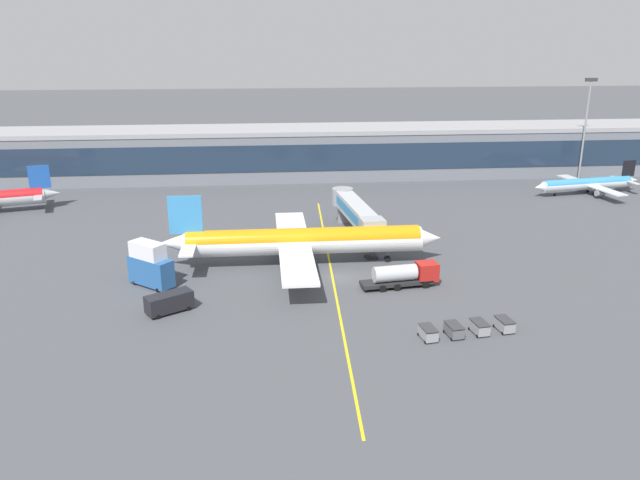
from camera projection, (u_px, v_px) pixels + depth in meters
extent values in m
plane|color=#47494F|center=(338.00, 278.00, 89.28)|extent=(700.00, 700.00, 0.00)
cube|color=yellow|center=(332.00, 273.00, 91.11)|extent=(3.75, 79.94, 0.01)
cube|color=slate|center=(364.00, 153.00, 154.00)|extent=(185.91, 16.44, 11.10)
cube|color=#1E2D42|center=(370.00, 157.00, 145.99)|extent=(180.34, 0.16, 6.22)
cube|color=#99999E|center=(364.00, 129.00, 152.12)|extent=(189.63, 16.77, 1.00)
cylinder|color=white|center=(304.00, 242.00, 93.30)|extent=(35.64, 3.83, 3.75)
cylinder|color=orange|center=(304.00, 240.00, 93.19)|extent=(34.93, 3.67, 3.60)
cone|color=white|center=(429.00, 238.00, 94.98)|extent=(3.76, 3.57, 3.57)
cone|color=white|center=(173.00, 243.00, 91.48)|extent=(4.51, 3.20, 3.19)
cube|color=#388CD1|center=(185.00, 215.00, 90.32)|extent=(4.88, 0.37, 5.63)
cube|color=white|center=(193.00, 234.00, 95.20)|extent=(2.01, 6.01, 0.24)
cube|color=white|center=(188.00, 250.00, 88.09)|extent=(2.01, 6.01, 0.24)
cube|color=white|center=(291.00, 226.00, 102.11)|extent=(4.83, 14.98, 0.40)
cube|color=white|center=(298.00, 266.00, 84.40)|extent=(4.83, 14.98, 0.40)
cylinder|color=#939399|center=(298.00, 239.00, 100.06)|extent=(2.89, 2.07, 2.06)
cylinder|color=#939399|center=(304.00, 268.00, 87.45)|extent=(2.89, 2.07, 2.06)
cylinder|color=black|center=(387.00, 259.00, 95.40)|extent=(1.00, 0.40, 1.00)
cylinder|color=slate|center=(388.00, 253.00, 95.13)|extent=(0.20, 0.20, 1.74)
cylinder|color=black|center=(290.00, 258.00, 95.68)|extent=(1.00, 0.40, 1.00)
cylinder|color=slate|center=(290.00, 253.00, 95.41)|extent=(0.20, 0.20, 1.74)
cylinder|color=black|center=(291.00, 266.00, 92.48)|extent=(1.00, 0.40, 1.00)
cylinder|color=slate|center=(291.00, 260.00, 92.21)|extent=(0.20, 0.20, 1.74)
cube|color=#B2B7BC|center=(356.00, 211.00, 105.13)|extent=(4.99, 20.42, 2.80)
cube|color=#2D84C6|center=(356.00, 211.00, 105.14)|extent=(4.79, 17.21, 1.54)
cube|color=#9EA3A8|center=(372.00, 228.00, 95.70)|extent=(3.90, 3.54, 2.94)
cylinder|color=#4C4C51|center=(372.00, 247.00, 96.68)|extent=(0.70, 0.70, 3.52)
cube|color=#262628|center=(371.00, 257.00, 97.18)|extent=(1.97, 1.97, 0.30)
cylinder|color=gray|center=(343.00, 197.00, 114.56)|extent=(3.90, 3.90, 3.08)
cylinder|color=gray|center=(342.00, 213.00, 115.54)|extent=(1.80, 1.80, 3.52)
cube|color=#232326|center=(396.00, 282.00, 85.59)|extent=(10.24, 3.77, 0.50)
cube|color=#B21E19|center=(427.00, 271.00, 86.13)|extent=(3.10, 2.84, 2.50)
cube|color=black|center=(435.00, 267.00, 86.24)|extent=(0.45, 2.30, 1.12)
cylinder|color=#B7BABF|center=(395.00, 273.00, 85.11)|extent=(6.23, 2.95, 2.20)
cylinder|color=black|center=(419.00, 278.00, 87.58)|extent=(1.04, 0.48, 1.00)
cylinder|color=black|center=(426.00, 285.00, 85.37)|extent=(1.04, 0.48, 1.00)
cylinder|color=black|center=(391.00, 281.00, 86.70)|extent=(1.04, 0.48, 1.00)
cylinder|color=black|center=(397.00, 287.00, 84.50)|extent=(1.04, 0.48, 1.00)
cylinder|color=black|center=(377.00, 282.00, 86.26)|extent=(1.04, 0.48, 1.00)
cylinder|color=black|center=(382.00, 289.00, 84.06)|extent=(1.04, 0.48, 1.00)
cube|color=black|center=(169.00, 302.00, 77.66)|extent=(6.13, 5.04, 2.20)
cube|color=black|center=(158.00, 302.00, 76.69)|extent=(2.82, 2.83, 0.66)
cylinder|color=black|center=(158.00, 317.00, 76.04)|extent=(0.64, 0.53, 0.60)
cylinder|color=black|center=(151.00, 311.00, 77.60)|extent=(0.64, 0.53, 0.60)
cylinder|color=black|center=(188.00, 308.00, 78.40)|extent=(0.64, 0.53, 0.60)
cylinder|color=black|center=(181.00, 303.00, 79.95)|extent=(0.64, 0.53, 0.60)
cube|color=#285B9E|center=(151.00, 271.00, 85.63)|extent=(6.82, 6.27, 3.80)
cube|color=silver|center=(148.00, 250.00, 84.88)|extent=(5.44, 5.09, 2.20)
cylinder|color=black|center=(170.00, 285.00, 85.83)|extent=(0.62, 0.58, 0.60)
cylinder|color=black|center=(158.00, 290.00, 84.06)|extent=(0.62, 0.58, 0.60)
cylinder|color=black|center=(147.00, 278.00, 88.38)|extent=(0.62, 0.58, 0.60)
cylinder|color=black|center=(134.00, 283.00, 86.62)|extent=(0.62, 0.58, 0.60)
cube|color=gray|center=(428.00, 333.00, 70.86)|extent=(1.84, 2.78, 1.10)
cube|color=#333338|center=(428.00, 328.00, 70.64)|extent=(1.88, 2.84, 0.10)
cylinder|color=black|center=(418.00, 334.00, 71.83)|extent=(0.17, 0.37, 0.36)
cylinder|color=black|center=(430.00, 333.00, 72.16)|extent=(0.17, 0.37, 0.36)
cylinder|color=black|center=(425.00, 342.00, 69.90)|extent=(0.17, 0.37, 0.36)
cylinder|color=black|center=(438.00, 341.00, 70.23)|extent=(0.17, 0.37, 0.36)
cube|color=#595B60|center=(454.00, 330.00, 71.56)|extent=(1.84, 2.78, 1.10)
cube|color=#333338|center=(454.00, 325.00, 71.34)|extent=(1.88, 2.84, 0.10)
cylinder|color=black|center=(444.00, 331.00, 72.53)|extent=(0.17, 0.37, 0.36)
cylinder|color=black|center=(456.00, 330.00, 72.86)|extent=(0.17, 0.37, 0.36)
cylinder|color=black|center=(451.00, 339.00, 70.61)|extent=(0.17, 0.37, 0.36)
cylinder|color=black|center=(464.00, 338.00, 70.93)|extent=(0.17, 0.37, 0.36)
cube|color=gray|center=(479.00, 328.00, 72.26)|extent=(1.84, 2.78, 1.10)
cube|color=#333338|center=(480.00, 322.00, 72.05)|extent=(1.88, 2.84, 0.10)
cylinder|color=black|center=(469.00, 329.00, 73.23)|extent=(0.17, 0.37, 0.36)
cylinder|color=black|center=(481.00, 327.00, 73.56)|extent=(0.17, 0.37, 0.36)
cylinder|color=black|center=(477.00, 336.00, 71.31)|extent=(0.17, 0.37, 0.36)
cylinder|color=black|center=(489.00, 335.00, 71.64)|extent=(0.17, 0.37, 0.36)
cube|color=gray|center=(504.00, 325.00, 72.97)|extent=(1.84, 2.78, 1.10)
cube|color=#333338|center=(505.00, 319.00, 72.75)|extent=(1.88, 2.84, 0.10)
cylinder|color=black|center=(494.00, 326.00, 73.93)|extent=(0.17, 0.37, 0.36)
cylinder|color=black|center=(505.00, 325.00, 74.26)|extent=(0.17, 0.37, 0.36)
cylinder|color=black|center=(503.00, 334.00, 72.01)|extent=(0.17, 0.37, 0.36)
cylinder|color=black|center=(514.00, 332.00, 72.34)|extent=(0.17, 0.37, 0.36)
cylinder|color=silver|center=(587.00, 184.00, 136.14)|extent=(21.72, 5.78, 2.42)
cylinder|color=#388CD1|center=(587.00, 183.00, 136.07)|extent=(21.28, 5.62, 2.32)
cone|color=silver|center=(540.00, 187.00, 133.37)|extent=(2.75, 2.65, 2.30)
cone|color=silver|center=(632.00, 180.00, 138.86)|extent=(3.19, 2.49, 2.05)
cube|color=black|center=(629.00, 168.00, 137.65)|extent=(3.14, 0.70, 3.63)
cube|color=silver|center=(633.00, 182.00, 136.13)|extent=(1.75, 4.00, 0.14)
cube|color=silver|center=(618.00, 178.00, 140.58)|extent=(1.75, 4.00, 0.14)
cube|color=silver|center=(608.00, 191.00, 131.11)|extent=(4.17, 9.40, 0.23)
cube|color=silver|center=(574.00, 179.00, 141.69)|extent=(4.17, 9.40, 0.23)
cylinder|color=#939399|center=(600.00, 193.00, 132.74)|extent=(2.05, 1.61, 1.33)
cylinder|color=#939399|center=(576.00, 185.00, 140.31)|extent=(2.05, 1.61, 1.33)
cylinder|color=black|center=(555.00, 195.00, 134.89)|extent=(0.61, 0.32, 0.58)
cylinder|color=slate|center=(555.00, 193.00, 134.74)|extent=(0.12, 0.12, 1.01)
cylinder|color=black|center=(594.00, 194.00, 136.05)|extent=(0.61, 0.32, 0.58)
cylinder|color=slate|center=(594.00, 191.00, 135.89)|extent=(0.12, 0.12, 1.01)
cylinder|color=black|center=(588.00, 191.00, 138.05)|extent=(0.61, 0.32, 0.58)
cylinder|color=slate|center=(588.00, 189.00, 137.89)|extent=(0.12, 0.12, 1.01)
cone|color=#B2B7BC|center=(51.00, 194.00, 124.61)|extent=(4.23, 3.49, 2.60)
cube|color=#1E51B2|center=(39.00, 177.00, 122.93)|extent=(3.90, 1.33, 4.58)
cube|color=#B2B7BC|center=(38.00, 197.00, 121.09)|extent=(2.75, 5.11, 0.18)
cube|color=#B2B7BC|center=(39.00, 190.00, 126.51)|extent=(2.75, 5.11, 0.18)
cylinder|color=gray|center=(584.00, 133.00, 145.27)|extent=(0.44, 0.44, 23.29)
cube|color=#333338|center=(591.00, 80.00, 141.52)|extent=(2.80, 0.50, 0.80)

